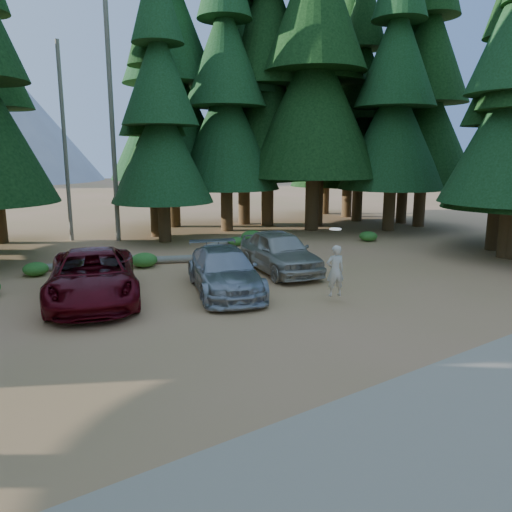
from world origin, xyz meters
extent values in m
plane|color=#AD8749|center=(0.00, 0.00, 0.00)|extent=(160.00, 160.00, 0.00)
cube|color=tan|center=(0.00, -6.50, 0.01)|extent=(26.00, 3.50, 0.01)
cylinder|color=gray|center=(0.80, 14.50, 6.00)|extent=(0.24, 0.24, 12.00)
cylinder|color=gray|center=(-1.20, 16.00, 5.00)|extent=(0.20, 0.20, 10.00)
imported|color=#590711|center=(-3.61, 4.26, 0.79)|extent=(4.24, 6.21, 1.58)
imported|color=#A5A8AD|center=(0.27, 2.81, 0.72)|extent=(3.59, 5.34, 1.44)
imported|color=#B4AFA0|center=(3.51, 4.05, 0.81)|extent=(2.92, 5.04, 1.61)
imported|color=beige|center=(2.49, -0.09, 0.99)|extent=(0.68, 0.56, 1.60)
cylinder|color=white|center=(2.49, -0.04, 2.28)|extent=(0.36, 0.36, 0.04)
cylinder|color=gray|center=(-2.51, 9.14, 0.15)|extent=(4.16, 0.63, 0.30)
cylinder|color=gray|center=(1.05, 7.75, 0.16)|extent=(3.60, 1.78, 0.31)
cylinder|color=gray|center=(5.33, 10.32, 0.15)|extent=(4.33, 2.02, 0.29)
ellipsoid|color=#21641E|center=(-4.41, 8.79, 0.25)|extent=(0.92, 0.92, 0.51)
ellipsoid|color=#21641E|center=(-0.49, 7.84, 0.29)|extent=(1.05, 1.05, 0.58)
ellipsoid|color=#21641E|center=(5.11, 9.77, 0.22)|extent=(0.79, 0.79, 0.44)
ellipsoid|color=#21641E|center=(6.27, 10.00, 0.31)|extent=(1.15, 1.15, 0.63)
ellipsoid|color=#21641E|center=(11.52, 6.91, 0.26)|extent=(0.94, 0.94, 0.52)
camera|label=1|loc=(-7.96, -10.94, 4.53)|focal=35.00mm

